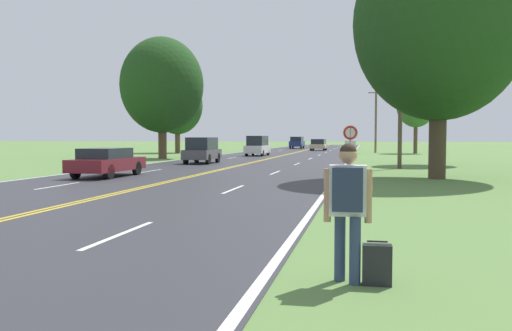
{
  "coord_description": "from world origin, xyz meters",
  "views": [
    {
      "loc": [
        7.96,
        -1.96,
        1.87
      ],
      "look_at": [
        5.42,
        10.55,
        1.19
      ],
      "focal_mm": 38.0,
      "sensor_mm": 36.0,
      "label": 1
    }
  ],
  "objects_px": {
    "tree_left_verge": "(177,105)",
    "car_dark_grey_van_mid_near": "(202,150)",
    "tree_mid_treeline": "(440,23)",
    "car_dark_blue_suv_distant": "(297,142)",
    "suitcase": "(377,265)",
    "car_champagne_hatchback_receding": "(319,144)",
    "tree_behind_sign": "(443,75)",
    "hitchhiker_person": "(348,198)",
    "tree_right_cluster": "(162,85)",
    "tree_far_back": "(416,105)",
    "traffic_sign": "(350,140)",
    "car_white_van_mid_far": "(258,146)",
    "car_maroon_sedan_approaching": "(107,162)",
    "fire_hydrant": "(366,188)"
  },
  "relations": [
    {
      "from": "car_white_van_mid_far",
      "to": "tree_far_back",
      "type": "bearing_deg",
      "value": -52.96
    },
    {
      "from": "car_champagne_hatchback_receding",
      "to": "car_dark_blue_suv_distant",
      "type": "height_order",
      "value": "car_dark_blue_suv_distant"
    },
    {
      "from": "suitcase",
      "to": "car_white_van_mid_far",
      "type": "xyz_separation_m",
      "value": [
        -10.42,
        44.44,
        0.73
      ]
    },
    {
      "from": "fire_hydrant",
      "to": "traffic_sign",
      "type": "xyz_separation_m",
      "value": [
        -0.63,
        5.91,
        1.4
      ]
    },
    {
      "from": "tree_mid_treeline",
      "to": "car_dark_blue_suv_distant",
      "type": "xyz_separation_m",
      "value": [
        -13.53,
        58.28,
        -5.86
      ]
    },
    {
      "from": "car_white_van_mid_far",
      "to": "car_champagne_hatchback_receding",
      "type": "bearing_deg",
      "value": -9.31
    },
    {
      "from": "tree_left_verge",
      "to": "tree_behind_sign",
      "type": "xyz_separation_m",
      "value": [
        26.18,
        -21.35,
        0.52
      ]
    },
    {
      "from": "fire_hydrant",
      "to": "car_white_van_mid_far",
      "type": "relative_size",
      "value": 0.16
    },
    {
      "from": "tree_far_back",
      "to": "car_dark_grey_van_mid_near",
      "type": "distance_m",
      "value": 31.45
    },
    {
      "from": "hitchhiker_person",
      "to": "car_champagne_hatchback_receding",
      "type": "distance_m",
      "value": 65.65
    },
    {
      "from": "car_dark_grey_van_mid_near",
      "to": "hitchhiker_person",
      "type": "bearing_deg",
      "value": -160.36
    },
    {
      "from": "car_champagne_hatchback_receding",
      "to": "car_dark_blue_suv_distant",
      "type": "distance_m",
      "value": 11.84
    },
    {
      "from": "hitchhiker_person",
      "to": "fire_hydrant",
      "type": "relative_size",
      "value": 2.6
    },
    {
      "from": "fire_hydrant",
      "to": "tree_behind_sign",
      "type": "height_order",
      "value": "tree_behind_sign"
    },
    {
      "from": "fire_hydrant",
      "to": "tree_far_back",
      "type": "xyz_separation_m",
      "value": [
        5.4,
        46.0,
        4.96
      ]
    },
    {
      "from": "car_maroon_sedan_approaching",
      "to": "car_white_van_mid_far",
      "type": "distance_m",
      "value": 28.25
    },
    {
      "from": "tree_far_back",
      "to": "car_dark_grey_van_mid_near",
      "type": "bearing_deg",
      "value": -122.07
    },
    {
      "from": "hitchhiker_person",
      "to": "car_dark_blue_suv_distant",
      "type": "height_order",
      "value": "car_dark_blue_suv_distant"
    },
    {
      "from": "tree_left_verge",
      "to": "tree_right_cluster",
      "type": "distance_m",
      "value": 16.42
    },
    {
      "from": "hitchhiker_person",
      "to": "tree_mid_treeline",
      "type": "distance_m",
      "value": 19.32
    },
    {
      "from": "tree_far_back",
      "to": "tree_behind_sign",
      "type": "bearing_deg",
      "value": -91.03
    },
    {
      "from": "car_dark_blue_suv_distant",
      "to": "tree_left_verge",
      "type": "bearing_deg",
      "value": 157.07
    },
    {
      "from": "hitchhiker_person",
      "to": "car_dark_grey_van_mid_near",
      "type": "xyz_separation_m",
      "value": [
        -10.91,
        29.14,
        -0.15
      ]
    },
    {
      "from": "tree_left_verge",
      "to": "car_champagne_hatchback_receding",
      "type": "distance_m",
      "value": 20.47
    },
    {
      "from": "tree_left_verge",
      "to": "tree_behind_sign",
      "type": "height_order",
      "value": "tree_left_verge"
    },
    {
      "from": "car_champagne_hatchback_receding",
      "to": "hitchhiker_person",
      "type": "bearing_deg",
      "value": 8.03
    },
    {
      "from": "tree_mid_treeline",
      "to": "car_white_van_mid_far",
      "type": "bearing_deg",
      "value": 116.95
    },
    {
      "from": "tree_behind_sign",
      "to": "car_champagne_hatchback_receding",
      "type": "distance_m",
      "value": 36.56
    },
    {
      "from": "traffic_sign",
      "to": "tree_left_verge",
      "type": "distance_m",
      "value": 42.37
    },
    {
      "from": "tree_behind_sign",
      "to": "tree_far_back",
      "type": "xyz_separation_m",
      "value": [
        0.44,
        24.58,
        -0.65
      ]
    },
    {
      "from": "suitcase",
      "to": "car_champagne_hatchback_receding",
      "type": "distance_m",
      "value": 65.68
    },
    {
      "from": "tree_left_verge",
      "to": "car_dark_grey_van_mid_near",
      "type": "xyz_separation_m",
      "value": [
        10.08,
        -23.15,
        -4.49
      ]
    },
    {
      "from": "car_dark_grey_van_mid_near",
      "to": "tree_left_verge",
      "type": "bearing_deg",
      "value": 22.65
    },
    {
      "from": "tree_right_cluster",
      "to": "car_white_van_mid_far",
      "type": "distance_m",
      "value": 11.6
    },
    {
      "from": "suitcase",
      "to": "car_dark_grey_van_mid_near",
      "type": "height_order",
      "value": "car_dark_grey_van_mid_near"
    },
    {
      "from": "traffic_sign",
      "to": "hitchhiker_person",
      "type": "bearing_deg",
      "value": -88.51
    },
    {
      "from": "tree_left_verge",
      "to": "car_dark_blue_suv_distant",
      "type": "bearing_deg",
      "value": 65.92
    },
    {
      "from": "fire_hydrant",
      "to": "tree_behind_sign",
      "type": "bearing_deg",
      "value": 76.96
    },
    {
      "from": "tree_behind_sign",
      "to": "tree_right_cluster",
      "type": "relative_size",
      "value": 0.86
    },
    {
      "from": "hitchhiker_person",
      "to": "traffic_sign",
      "type": "height_order",
      "value": "traffic_sign"
    },
    {
      "from": "fire_hydrant",
      "to": "car_champagne_hatchback_receding",
      "type": "bearing_deg",
      "value": 96.31
    },
    {
      "from": "traffic_sign",
      "to": "car_dark_blue_suv_distant",
      "type": "bearing_deg",
      "value": 99.14
    },
    {
      "from": "tree_right_cluster",
      "to": "tree_left_verge",
      "type": "bearing_deg",
      "value": 105.28
    },
    {
      "from": "fire_hydrant",
      "to": "car_dark_blue_suv_distant",
      "type": "height_order",
      "value": "car_dark_blue_suv_distant"
    },
    {
      "from": "hitchhiker_person",
      "to": "tree_left_verge",
      "type": "distance_m",
      "value": 56.51
    },
    {
      "from": "tree_left_verge",
      "to": "tree_behind_sign",
      "type": "bearing_deg",
      "value": -39.2
    },
    {
      "from": "suitcase",
      "to": "tree_behind_sign",
      "type": "bearing_deg",
      "value": -9.56
    },
    {
      "from": "tree_behind_sign",
      "to": "car_dark_grey_van_mid_near",
      "type": "distance_m",
      "value": 16.95
    },
    {
      "from": "traffic_sign",
      "to": "car_white_van_mid_far",
      "type": "bearing_deg",
      "value": 108.4
    },
    {
      "from": "tree_left_verge",
      "to": "car_maroon_sedan_approaching",
      "type": "height_order",
      "value": "tree_left_verge"
    }
  ]
}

